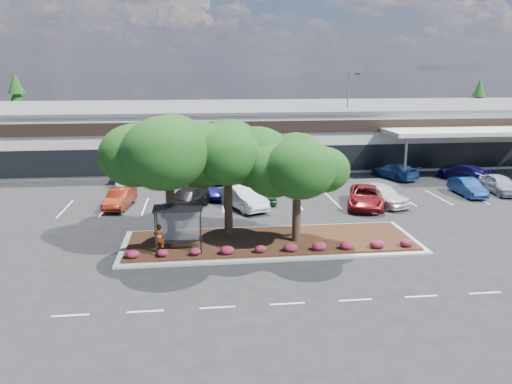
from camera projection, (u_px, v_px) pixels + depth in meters
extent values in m
plane|color=black|center=(318.00, 267.00, 26.91)|extent=(160.00, 160.00, 0.00)
cube|color=beige|center=(251.00, 133.00, 58.94)|extent=(80.00, 20.00, 6.00)
cube|color=#555457|center=(251.00, 106.00, 58.19)|extent=(80.40, 20.40, 0.30)
cube|color=black|center=(262.00, 127.00, 48.82)|extent=(80.00, 0.25, 1.20)
cube|color=black|center=(262.00, 159.00, 49.60)|extent=(60.00, 0.18, 2.60)
cube|color=red|center=(200.00, 128.00, 48.08)|extent=(6.00, 0.12, 1.00)
cube|color=beige|center=(467.00, 131.00, 48.82)|extent=(16.00, 5.00, 0.40)
cylinder|color=slate|center=(405.00, 160.00, 46.66)|extent=(0.24, 0.24, 4.20)
cube|color=#A5A5A0|center=(271.00, 243.00, 30.52)|extent=(18.00, 6.00, 0.15)
cube|color=#442417|center=(271.00, 241.00, 30.49)|extent=(17.20, 5.20, 0.12)
cube|color=silver|center=(70.00, 315.00, 21.70)|extent=(1.60, 0.12, 0.01)
cube|color=silver|center=(145.00, 311.00, 22.06)|extent=(1.60, 0.12, 0.01)
cube|color=silver|center=(218.00, 307.00, 22.42)|extent=(1.60, 0.12, 0.01)
cube|color=silver|center=(288.00, 304.00, 22.79)|extent=(1.60, 0.12, 0.01)
cube|color=silver|center=(355.00, 300.00, 23.15)|extent=(1.60, 0.12, 0.01)
cube|color=silver|center=(421.00, 296.00, 23.51)|extent=(1.60, 0.12, 0.01)
cube|color=silver|center=(485.00, 293.00, 23.87)|extent=(1.60, 0.12, 0.01)
cube|color=silver|center=(65.00, 209.00, 38.05)|extent=(0.12, 5.00, 0.01)
cube|color=silver|center=(105.00, 208.00, 38.39)|extent=(0.12, 5.00, 0.01)
cube|color=silver|center=(145.00, 206.00, 38.73)|extent=(0.12, 5.00, 0.01)
cube|color=silver|center=(184.00, 205.00, 39.07)|extent=(0.12, 5.00, 0.01)
cube|color=silver|center=(222.00, 204.00, 39.41)|extent=(0.12, 5.00, 0.01)
cube|color=silver|center=(260.00, 203.00, 39.75)|extent=(0.12, 5.00, 0.01)
cube|color=silver|center=(297.00, 202.00, 40.09)|extent=(0.12, 5.00, 0.01)
cube|color=silver|center=(333.00, 201.00, 40.43)|extent=(0.12, 5.00, 0.01)
cube|color=silver|center=(369.00, 199.00, 40.77)|extent=(0.12, 5.00, 0.01)
cube|color=silver|center=(404.00, 198.00, 41.11)|extent=(0.12, 5.00, 0.01)
cube|color=silver|center=(439.00, 197.00, 41.45)|extent=(0.12, 5.00, 0.01)
cube|color=silver|center=(473.00, 196.00, 41.79)|extent=(0.12, 5.00, 0.01)
cylinder|color=black|center=(157.00, 227.00, 28.88)|extent=(0.08, 0.08, 2.50)
cylinder|color=black|center=(201.00, 225.00, 29.16)|extent=(0.08, 0.08, 2.50)
cylinder|color=black|center=(155.00, 234.00, 27.63)|extent=(0.08, 0.08, 2.50)
cylinder|color=black|center=(201.00, 233.00, 27.91)|extent=(0.08, 0.08, 2.50)
cube|color=black|center=(178.00, 208.00, 28.08)|extent=(2.75, 1.55, 0.10)
cube|color=silver|center=(179.00, 224.00, 28.99)|extent=(2.30, 0.03, 2.00)
cube|color=black|center=(179.00, 242.00, 28.83)|extent=(2.00, 0.35, 0.06)
cone|color=#163311|center=(18.00, 110.00, 66.63)|extent=(4.40, 4.40, 10.00)
cone|color=#163311|center=(477.00, 110.00, 72.06)|extent=(3.96, 3.96, 9.00)
imported|color=#594C47|center=(159.00, 238.00, 28.22)|extent=(0.65, 0.47, 1.67)
cube|color=#A5A5A0|center=(345.00, 164.00, 54.95)|extent=(0.50, 0.50, 0.40)
cylinder|color=slate|center=(347.00, 118.00, 53.73)|extent=(0.14, 0.14, 9.64)
cube|color=slate|center=(353.00, 73.00, 52.64)|extent=(0.90, 0.24, 0.14)
cube|color=black|center=(358.00, 74.00, 52.71)|extent=(0.46, 0.31, 0.18)
imported|color=maroon|center=(120.00, 198.00, 38.33)|extent=(2.22, 4.57, 1.44)
imported|color=black|center=(187.00, 200.00, 37.67)|extent=(4.15, 5.85, 1.57)
imported|color=silver|center=(243.00, 197.00, 38.08)|extent=(3.75, 5.44, 1.70)
imported|color=navy|center=(221.00, 189.00, 41.59)|extent=(3.36, 5.20, 1.33)
imported|color=#1B4824|center=(264.00, 193.00, 40.09)|extent=(1.72, 4.09, 1.38)
imported|color=white|center=(381.00, 194.00, 39.04)|extent=(3.76, 5.38, 1.70)
imported|color=maroon|center=(366.00, 197.00, 38.50)|extent=(4.47, 6.33, 1.60)
imported|color=navy|center=(468.00, 187.00, 41.95)|extent=(1.57, 4.38, 1.44)
imported|color=#AAAEB7|center=(500.00, 184.00, 42.67)|extent=(2.13, 4.75, 1.58)
imported|color=#A7ADB2|center=(124.00, 178.00, 45.33)|extent=(2.23, 4.61, 1.45)
imported|color=maroon|center=(166.00, 176.00, 45.89)|extent=(3.01, 4.76, 1.51)
imported|color=silver|center=(257.00, 178.00, 45.40)|extent=(2.95, 4.34, 1.37)
imported|color=slate|center=(264.00, 174.00, 46.95)|extent=(2.23, 5.38, 1.56)
imported|color=#5C5B64|center=(324.00, 177.00, 45.63)|extent=(3.18, 4.55, 1.44)
imported|color=navy|center=(395.00, 171.00, 48.34)|extent=(3.87, 5.54, 1.49)
imported|color=#150E52|center=(464.00, 173.00, 47.50)|extent=(4.14, 5.68, 1.53)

